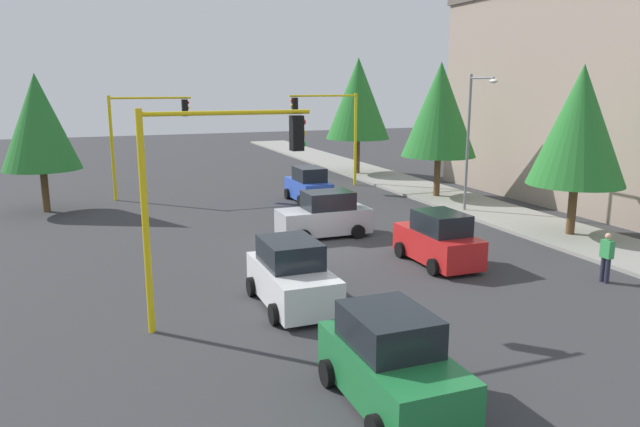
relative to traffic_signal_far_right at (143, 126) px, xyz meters
The scene contains 18 objects.
ground_plane 15.69m from the traffic_signal_far_right, 22.26° to the left, with size 120.00×120.00×0.00m, color #353538.
sidewalk_kerb 19.00m from the traffic_signal_far_right, 60.99° to the left, with size 80.00×4.00×0.15m, color gray.
lane_arrow_near 25.99m from the traffic_signal_far_right, ahead, with size 2.40×1.10×1.10m.
apartment_block 26.51m from the traffic_signal_far_right, 66.37° to the left, with size 20.65×9.30×12.01m.
traffic_signal_far_right is the anchor object (origin of this frame).
traffic_signal_near_right 20.00m from the traffic_signal_far_right, ahead, with size 0.36×4.59×5.91m.
traffic_signal_far_left 11.47m from the traffic_signal_far_right, 90.00° to the left, with size 0.36×4.59×5.95m.
street_lamp_curbside 18.19m from the traffic_signal_far_right, 55.17° to the left, with size 2.15×0.28×7.00m.
tree_roadside_near 22.80m from the traffic_signal_far_right, 45.41° to the left, with size 4.02×4.02×7.34m.
tree_roadside_far 15.81m from the traffic_signal_far_right, 104.71° to the left, with size 4.57×4.57×8.38m.
tree_opposite_side 5.65m from the traffic_signal_far_right, 69.21° to the right, with size 3.88×3.88×7.07m.
tree_roadside_mid 16.86m from the traffic_signal_far_right, 69.12° to the left, with size 4.25×4.25×7.76m.
car_silver 13.97m from the traffic_signal_far_right, 27.93° to the left, with size 2.02×3.98×1.98m.
car_white 19.83m from the traffic_signal_far_right, ahead, with size 3.99×2.09×1.98m.
car_green 25.90m from the traffic_signal_far_right, ahead, with size 3.87×2.10×1.98m.
car_blue 10.00m from the traffic_signal_far_right, 62.87° to the left, with size 3.71×1.96×1.98m.
car_red 19.70m from the traffic_signal_far_right, 26.70° to the left, with size 3.84×1.96×1.98m.
pedestrian_crossing 24.98m from the traffic_signal_far_right, 31.15° to the left, with size 0.40×0.24×1.70m.
Camera 1 is at (21.66, -8.71, 6.49)m, focal length 33.67 mm.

